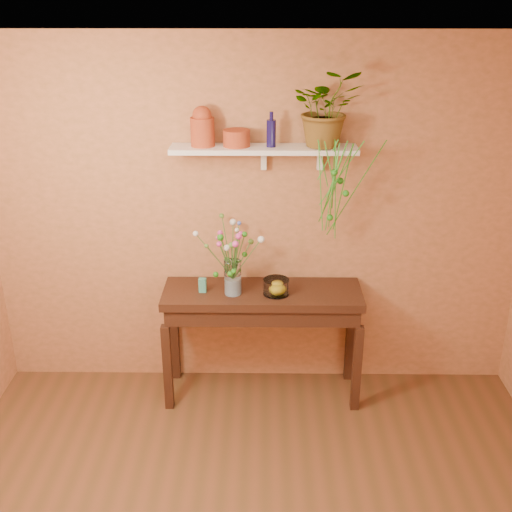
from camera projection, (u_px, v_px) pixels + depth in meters
room at (252, 369)px, 2.83m from camera, size 4.04×4.04×2.70m
sideboard at (262, 306)px, 4.67m from camera, size 1.47×0.47×0.89m
wall_shelf at (265, 150)px, 4.34m from camera, size 1.30×0.24×0.19m
terracotta_jug at (202, 127)px, 4.29m from camera, size 0.19×0.19×0.28m
terracotta_pot at (236, 138)px, 4.32m from camera, size 0.22×0.22×0.11m
blue_bottle at (271, 133)px, 4.29m from camera, size 0.08×0.08×0.24m
spider_plant at (327, 108)px, 4.24m from camera, size 0.50×0.45×0.52m
plant_fronds at (336, 186)px, 4.30m from camera, size 0.46×0.25×0.74m
glass_vase at (233, 280)px, 4.53m from camera, size 0.12×0.12×0.26m
bouquet at (232, 245)px, 4.42m from camera, size 0.50×0.46×0.43m
glass_bowl at (276, 287)px, 4.55m from camera, size 0.19×0.19×0.11m
lemon at (277, 288)px, 4.54m from camera, size 0.09×0.09×0.09m
carton at (203, 285)px, 4.58m from camera, size 0.06×0.04×0.11m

